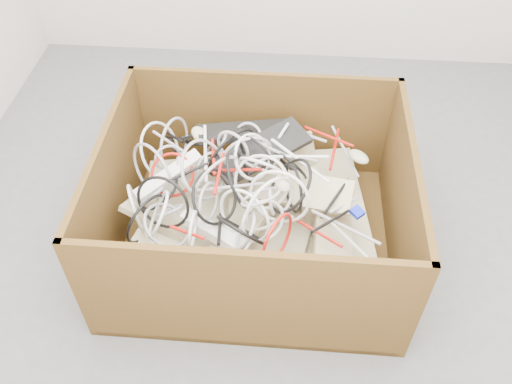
# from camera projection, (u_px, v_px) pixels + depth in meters

# --- Properties ---
(ground) EXTENTS (3.00, 3.00, 0.00)m
(ground) POSITION_uv_depth(u_px,v_px,m) (268.00, 242.00, 2.35)
(ground) COLOR #525355
(ground) RESTS_ON ground
(cardboard_box) EXTENTS (1.16, 0.97, 0.56)m
(cardboard_box) POSITION_uv_depth(u_px,v_px,m) (252.00, 222.00, 2.24)
(cardboard_box) COLOR #38250E
(cardboard_box) RESTS_ON ground
(keyboard_pile) EXTENTS (0.91, 0.77, 0.35)m
(keyboard_pile) POSITION_uv_depth(u_px,v_px,m) (260.00, 193.00, 2.16)
(keyboard_pile) COLOR tan
(keyboard_pile) RESTS_ON cardboard_box
(mice_scatter) EXTENTS (0.77, 0.50, 0.15)m
(mice_scatter) POSITION_uv_depth(u_px,v_px,m) (253.00, 174.00, 2.12)
(mice_scatter) COLOR #BAB496
(mice_scatter) RESTS_ON keyboard_pile
(power_strip_left) EXTENTS (0.26, 0.23, 0.12)m
(power_strip_left) POSITION_uv_depth(u_px,v_px,m) (169.00, 176.00, 2.09)
(power_strip_left) COLOR white
(power_strip_left) RESTS_ON keyboard_pile
(power_strip_right) EXTENTS (0.27, 0.17, 0.09)m
(power_strip_right) POSITION_uv_depth(u_px,v_px,m) (214.00, 233.00, 1.97)
(power_strip_right) COLOR white
(power_strip_right) RESTS_ON keyboard_pile
(vga_plug) EXTENTS (0.06, 0.06, 0.03)m
(vga_plug) POSITION_uv_depth(u_px,v_px,m) (357.00, 212.00, 2.01)
(vga_plug) COLOR #0D1CC4
(vga_plug) RESTS_ON keyboard_pile
(cable_tangle) EXTENTS (0.99, 0.82, 0.41)m
(cable_tangle) POSITION_uv_depth(u_px,v_px,m) (222.00, 182.00, 2.03)
(cable_tangle) COLOR black
(cable_tangle) RESTS_ON keyboard_pile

